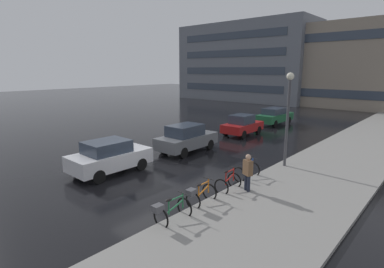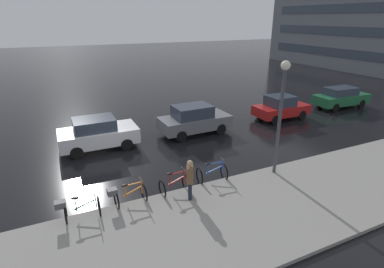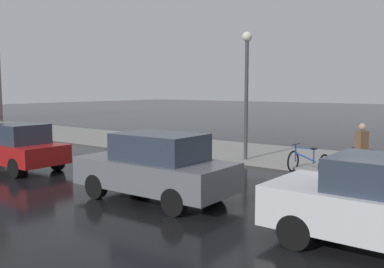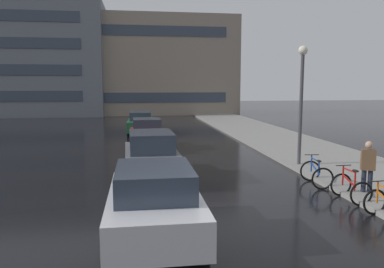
{
  "view_description": "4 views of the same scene",
  "coord_description": "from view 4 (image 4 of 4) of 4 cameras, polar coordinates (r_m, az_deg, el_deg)",
  "views": [
    {
      "loc": [
        10.44,
        -8.41,
        5.08
      ],
      "look_at": [
        0.25,
        3.04,
        1.78
      ],
      "focal_mm": 28.0,
      "sensor_mm": 36.0,
      "label": 1
    },
    {
      "loc": [
        13.1,
        -2.14,
        6.46
      ],
      "look_at": [
        1.81,
        3.14,
        1.62
      ],
      "focal_mm": 28.0,
      "sensor_mm": 36.0,
      "label": 2
    },
    {
      "loc": [
        -10.02,
        -2.21,
        2.87
      ],
      "look_at": [
        -0.27,
        5.31,
        1.53
      ],
      "focal_mm": 40.0,
      "sensor_mm": 36.0,
      "label": 3
    },
    {
      "loc": [
        -2.52,
        -8.37,
        3.39
      ],
      "look_at": [
        -0.54,
        5.19,
        1.59
      ],
      "focal_mm": 35.0,
      "sensor_mm": 36.0,
      "label": 4
    }
  ],
  "objects": [
    {
      "name": "pedestrian",
      "position": [
        12.56,
        25.21,
        -4.37
      ],
      "size": [
        0.46,
        0.38,
        1.71
      ],
      "color": "#1E2333",
      "rests_on": "ground"
    },
    {
      "name": "ground_plane",
      "position": [
        9.37,
        8.12,
        -13.8
      ],
      "size": [
        140.0,
        140.0,
        0.0
      ],
      "primitive_type": "plane",
      "color": "black"
    },
    {
      "name": "car_grey",
      "position": [
        13.7,
        -6.22,
        -3.21
      ],
      "size": [
        1.98,
        4.23,
        1.72
      ],
      "color": "slate",
      "rests_on": "ground"
    },
    {
      "name": "bicycle_third",
      "position": [
        12.03,
        23.04,
        -7.53
      ],
      "size": [
        0.75,
        1.09,
        0.99
      ],
      "color": "black",
      "rests_on": "ground"
    },
    {
      "name": "building_facade_main",
      "position": [
        45.1,
        -5.79,
        10.25
      ],
      "size": [
        19.1,
        7.28,
        11.2
      ],
      "color": "gray",
      "rests_on": "ground"
    },
    {
      "name": "car_red",
      "position": [
        20.14,
        -6.88,
        0.03
      ],
      "size": [
        1.81,
        3.75,
        1.63
      ],
      "color": "#AD1919",
      "rests_on": "ground"
    },
    {
      "name": "building_facade_side",
      "position": [
        47.26,
        -27.02,
        10.14
      ],
      "size": [
        22.47,
        9.02,
        12.49
      ],
      "color": "slate",
      "rests_on": "ground"
    },
    {
      "name": "sidewalk_kerb",
      "position": [
        20.51,
        16.39,
        -2.14
      ],
      "size": [
        4.8,
        60.0,
        0.14
      ],
      "primitive_type": "cube",
      "color": "gray",
      "rests_on": "ground"
    },
    {
      "name": "streetlamp",
      "position": [
        15.86,
        16.36,
        6.56
      ],
      "size": [
        0.38,
        0.38,
        4.95
      ],
      "color": "#424247",
      "rests_on": "ground"
    },
    {
      "name": "bicycle_farthest",
      "position": [
        13.44,
        18.4,
        -5.74
      ],
      "size": [
        0.85,
        1.24,
        0.98
      ],
      "color": "black",
      "rests_on": "ground"
    },
    {
      "name": "car_white",
      "position": [
        8.34,
        -5.76,
        -10.35
      ],
      "size": [
        1.98,
        3.97,
        1.66
      ],
      "color": "silver",
      "rests_on": "ground"
    },
    {
      "name": "car_green",
      "position": [
        26.17,
        -7.81,
        1.75
      ],
      "size": [
        1.85,
        4.41,
        1.57
      ],
      "color": "#1E6038",
      "rests_on": "ground"
    }
  ]
}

